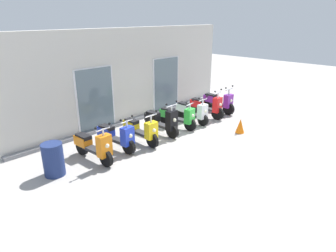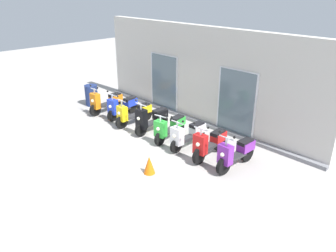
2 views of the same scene
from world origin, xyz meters
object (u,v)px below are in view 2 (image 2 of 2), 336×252
(scooter_blue, at_px, (122,106))
(scooter_orange, at_px, (106,101))
(scooter_green, at_px, (170,127))
(scooter_yellow, at_px, (134,113))
(scooter_white, at_px, (188,134))
(trash_bin, at_px, (91,95))
(scooter_purple, at_px, (236,153))
(scooter_black, at_px, (151,119))
(traffic_cone, at_px, (149,165))
(scooter_red, at_px, (210,143))

(scooter_blue, bearing_deg, scooter_orange, -170.98)
(scooter_green, bearing_deg, scooter_yellow, -178.50)
(scooter_yellow, height_order, scooter_white, scooter_yellow)
(scooter_white, distance_m, trash_bin, 5.64)
(scooter_green, bearing_deg, scooter_purple, 0.72)
(scooter_black, distance_m, scooter_purple, 3.52)
(scooter_orange, height_order, scooter_green, scooter_orange)
(scooter_blue, height_order, traffic_cone, scooter_blue)
(scooter_blue, height_order, scooter_black, scooter_black)
(trash_bin, bearing_deg, scooter_yellow, -0.52)
(scooter_blue, bearing_deg, scooter_white, -1.24)
(scooter_green, distance_m, trash_bin, 4.81)
(scooter_yellow, relative_size, scooter_purple, 1.02)
(scooter_orange, height_order, scooter_black, scooter_black)
(scooter_black, xyz_separation_m, traffic_cone, (2.06, -1.87, -0.23))
(scooter_red, distance_m, trash_bin, 6.54)
(scooter_yellow, bearing_deg, scooter_white, 0.89)
(scooter_orange, xyz_separation_m, scooter_black, (2.76, 0.01, 0.03))
(scooter_black, distance_m, scooter_white, 1.71)
(scooter_white, height_order, scooter_purple, scooter_purple)
(scooter_orange, xyz_separation_m, scooter_green, (3.64, 0.07, -0.01))
(traffic_cone, bearing_deg, trash_bin, 162.29)
(scooter_yellow, height_order, scooter_purple, scooter_purple)
(scooter_red, distance_m, scooter_purple, 0.91)
(scooter_black, relative_size, traffic_cone, 2.93)
(scooter_white, bearing_deg, scooter_blue, 178.76)
(scooter_black, xyz_separation_m, scooter_white, (1.71, 0.06, -0.04))
(scooter_black, bearing_deg, scooter_yellow, 179.00)
(scooter_black, xyz_separation_m, trash_bin, (-3.93, 0.04, -0.05))
(scooter_yellow, height_order, trash_bin, scooter_yellow)
(scooter_orange, bearing_deg, scooter_white, 0.85)
(trash_bin, bearing_deg, scooter_green, 0.25)
(scooter_yellow, bearing_deg, scooter_black, -1.00)
(scooter_yellow, height_order, traffic_cone, scooter_yellow)
(scooter_red, bearing_deg, trash_bin, 179.98)
(scooter_white, bearing_deg, scooter_orange, -179.15)
(scooter_purple, bearing_deg, scooter_orange, -179.03)
(scooter_orange, height_order, trash_bin, scooter_orange)
(scooter_blue, relative_size, scooter_red, 0.95)
(scooter_green, xyz_separation_m, traffic_cone, (1.18, -1.93, -0.19))
(scooter_red, bearing_deg, scooter_purple, 3.58)
(scooter_green, bearing_deg, trash_bin, -179.75)
(scooter_orange, relative_size, scooter_red, 1.01)
(scooter_yellow, xyz_separation_m, scooter_red, (3.58, 0.02, 0.01))
(scooter_yellow, bearing_deg, scooter_green, 1.50)
(scooter_orange, distance_m, scooter_purple, 6.27)
(trash_bin, bearing_deg, scooter_black, -0.64)
(scooter_purple, bearing_deg, scooter_yellow, -178.96)
(trash_bin, bearing_deg, scooter_purple, 0.42)
(scooter_yellow, bearing_deg, scooter_blue, 172.34)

